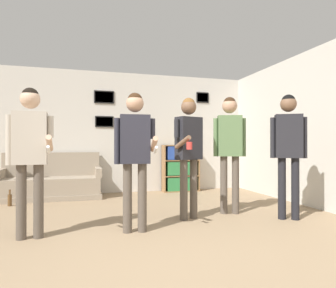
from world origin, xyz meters
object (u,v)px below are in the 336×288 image
at_px(person_watcher_holding_cup, 189,144).
at_px(person_spectator_near_bookshelf, 230,141).
at_px(person_spectator_far_right, 288,142).
at_px(couch, 51,183).
at_px(bottle_on_floor, 10,200).
at_px(bookshelf, 181,168).
at_px(drinking_cup, 184,143).
at_px(person_player_foreground_left, 30,145).
at_px(person_player_foreground_center, 135,146).

bearing_deg(person_watcher_holding_cup, person_spectator_near_bookshelf, 12.86).
bearing_deg(person_spectator_far_right, person_spectator_near_bookshelf, 139.27).
xyz_separation_m(couch, bottle_on_floor, (-0.61, -0.62, -0.18)).
bearing_deg(person_spectator_near_bookshelf, bookshelf, 90.98).
bearing_deg(couch, person_spectator_near_bookshelf, -37.54).
relative_size(person_spectator_near_bookshelf, person_spectator_far_right, 1.01).
relative_size(couch, person_watcher_holding_cup, 1.12).
bearing_deg(bottle_on_floor, drinking_cup, 13.22).
distance_m(person_watcher_holding_cup, bottle_on_floor, 3.34).
height_order(couch, person_watcher_holding_cup, person_watcher_holding_cup).
bearing_deg(person_spectator_near_bookshelf, drinking_cup, 88.73).
height_order(person_player_foreground_left, drinking_cup, person_player_foreground_left).
height_order(bookshelf, person_spectator_near_bookshelf, person_spectator_near_bookshelf).
bearing_deg(person_player_foreground_left, person_spectator_far_right, -0.24).
height_order(couch, drinking_cup, drinking_cup).
distance_m(person_watcher_holding_cup, person_spectator_near_bookshelf, 0.75).
bearing_deg(person_player_foreground_left, person_player_foreground_center, -2.76).
xyz_separation_m(bookshelf, person_player_foreground_left, (-2.72, -2.90, 0.52)).
xyz_separation_m(person_watcher_holding_cup, drinking_cup, (0.78, 2.53, 0.04)).
relative_size(person_player_foreground_center, person_watcher_holding_cup, 0.98).
distance_m(person_player_foreground_center, bottle_on_floor, 2.98).
height_order(couch, person_spectator_near_bookshelf, person_spectator_near_bookshelf).
xyz_separation_m(person_player_foreground_left, drinking_cup, (2.82, 2.90, 0.06)).
height_order(person_player_foreground_left, person_spectator_near_bookshelf, person_spectator_near_bookshelf).
distance_m(couch, person_player_foreground_left, 2.81).
relative_size(person_player_foreground_left, person_watcher_holding_cup, 0.98).
relative_size(person_player_foreground_left, drinking_cup, 18.06).
distance_m(bookshelf, person_spectator_far_right, 3.05).
bearing_deg(bookshelf, person_spectator_near_bookshelf, -89.02).
height_order(person_spectator_far_right, bottle_on_floor, person_spectator_far_right).
xyz_separation_m(person_player_foreground_left, person_spectator_far_right, (3.41, -0.01, 0.05)).
bearing_deg(person_spectator_far_right, couch, 141.85).
bearing_deg(bookshelf, person_watcher_holding_cup, -105.23).
distance_m(couch, person_player_foreground_center, 3.12).
xyz_separation_m(bookshelf, bottle_on_floor, (-3.39, -0.82, -0.42)).
height_order(person_watcher_holding_cup, person_spectator_near_bookshelf, person_spectator_near_bookshelf).
height_order(couch, person_player_foreground_center, person_player_foreground_center).
xyz_separation_m(couch, person_watcher_holding_cup, (2.09, -2.33, 0.78)).
xyz_separation_m(person_player_foreground_center, bottle_on_floor, (-1.85, 2.14, -0.94)).
distance_m(couch, bottle_on_floor, 0.89).
height_order(person_watcher_holding_cup, person_spectator_far_right, person_spectator_far_right).
relative_size(person_player_foreground_center, person_spectator_far_right, 0.95).
bearing_deg(bookshelf, drinking_cup, 0.16).
xyz_separation_m(person_player_foreground_center, person_spectator_near_bookshelf, (1.58, 0.60, 0.08)).
xyz_separation_m(person_spectator_far_right, bottle_on_floor, (-4.07, 2.10, -1.00)).
distance_m(person_spectator_near_bookshelf, person_spectator_far_right, 0.85).
height_order(couch, person_player_foreground_left, person_player_foreground_left).
height_order(bookshelf, person_player_foreground_center, person_player_foreground_center).
relative_size(person_player_foreground_center, bottle_on_floor, 5.94).
bearing_deg(person_watcher_holding_cup, person_player_foreground_left, -169.60).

